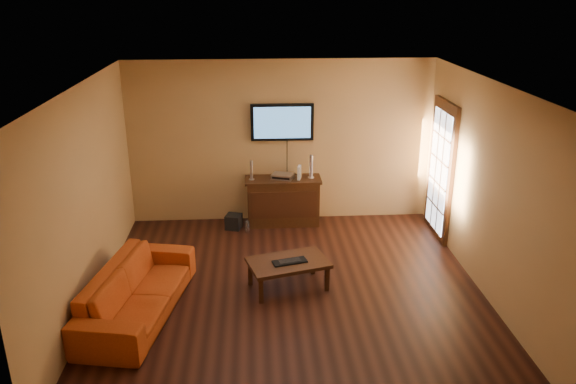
{
  "coord_description": "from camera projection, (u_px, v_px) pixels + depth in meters",
  "views": [
    {
      "loc": [
        -0.45,
        -6.45,
        3.8
      ],
      "look_at": [
        0.01,
        0.8,
        1.1
      ],
      "focal_mm": 35.0,
      "sensor_mm": 36.0,
      "label": 1
    }
  ],
  "objects": [
    {
      "name": "coffee_table",
      "position": [
        288.0,
        264.0,
        7.37
      ],
      "size": [
        1.15,
        0.87,
        0.39
      ],
      "color": "black",
      "rests_on": "ground"
    },
    {
      "name": "ground_plane",
      "position": [
        291.0,
        291.0,
        7.39
      ],
      "size": [
        5.0,
        5.0,
        0.0
      ],
      "primitive_type": "plane",
      "color": "black",
      "rests_on": "ground"
    },
    {
      "name": "av_receiver",
      "position": [
        283.0,
        176.0,
        9.22
      ],
      "size": [
        0.4,
        0.34,
        0.08
      ],
      "primitive_type": "cube",
      "rotation": [
        0.0,
        0.0,
        -0.34
      ],
      "color": "silver",
      "rests_on": "media_console"
    },
    {
      "name": "speaker_left",
      "position": [
        251.0,
        171.0,
        9.12
      ],
      "size": [
        0.09,
        0.09,
        0.33
      ],
      "color": "silver",
      "rests_on": "media_console"
    },
    {
      "name": "keyboard",
      "position": [
        290.0,
        261.0,
        7.32
      ],
      "size": [
        0.47,
        0.27,
        0.03
      ],
      "color": "black",
      "rests_on": "coffee_table"
    },
    {
      "name": "bottle",
      "position": [
        247.0,
        227.0,
        9.11
      ],
      "size": [
        0.07,
        0.07,
        0.21
      ],
      "color": "white",
      "rests_on": "ground"
    },
    {
      "name": "sofa",
      "position": [
        137.0,
        283.0,
        6.76
      ],
      "size": [
        1.01,
        2.2,
        0.83
      ],
      "primitive_type": "imported",
      "rotation": [
        0.0,
        0.0,
        1.38
      ],
      "color": "#B04113",
      "rests_on": "ground"
    },
    {
      "name": "television",
      "position": [
        282.0,
        122.0,
        9.09
      ],
      "size": [
        1.02,
        0.08,
        0.6
      ],
      "color": "black",
      "rests_on": "ground"
    },
    {
      "name": "subwoofer",
      "position": [
        234.0,
        222.0,
        9.25
      ],
      "size": [
        0.3,
        0.3,
        0.24
      ],
      "primitive_type": "cube",
      "rotation": [
        0.0,
        0.0,
        -0.29
      ],
      "color": "black",
      "rests_on": "ground"
    },
    {
      "name": "game_console",
      "position": [
        299.0,
        172.0,
        9.17
      ],
      "size": [
        0.08,
        0.17,
        0.22
      ],
      "primitive_type": "cube",
      "rotation": [
        0.0,
        0.0,
        -0.22
      ],
      "color": "white",
      "rests_on": "media_console"
    },
    {
      "name": "room_walls",
      "position": [
        288.0,
        155.0,
        7.38
      ],
      "size": [
        5.0,
        5.0,
        5.0
      ],
      "color": "tan",
      "rests_on": "ground"
    },
    {
      "name": "media_console",
      "position": [
        283.0,
        201.0,
        9.36
      ],
      "size": [
        1.25,
        0.48,
        0.8
      ],
      "color": "black",
      "rests_on": "ground"
    },
    {
      "name": "french_door",
      "position": [
        440.0,
        172.0,
        8.76
      ],
      "size": [
        0.07,
        1.02,
        2.22
      ],
      "color": "black",
      "rests_on": "ground"
    },
    {
      "name": "speaker_right",
      "position": [
        311.0,
        167.0,
        9.2
      ],
      "size": [
        0.11,
        0.11,
        0.39
      ],
      "color": "silver",
      "rests_on": "media_console"
    }
  ]
}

